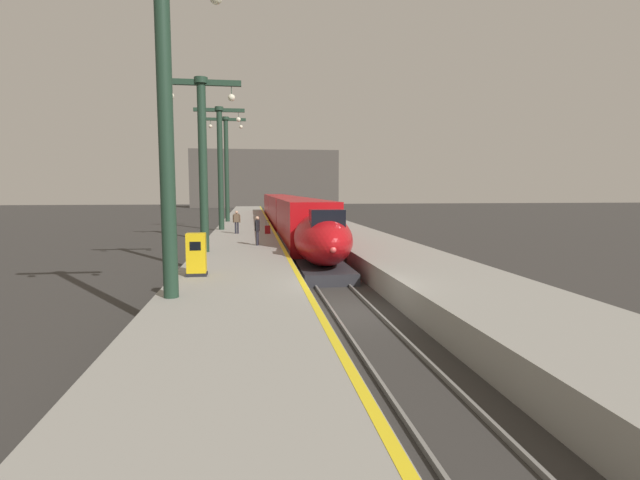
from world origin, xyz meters
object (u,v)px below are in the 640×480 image
station_column_near (165,101)px  passenger_near_edge (237,220)px  passenger_mid_platform (257,228)px  rolling_suitcase (268,230)px  highspeed_train_main (287,213)px  station_column_mid (203,148)px  station_column_far (220,157)px  station_column_distant (226,160)px  ticket_machine_yellow (196,256)px

station_column_near → passenger_near_edge: 21.65m
passenger_near_edge → passenger_mid_platform: same height
rolling_suitcase → highspeed_train_main: bearing=79.5°
station_column_near → rolling_suitcase: bearing=80.2°
station_column_mid → station_column_far: station_column_far is taller
station_column_mid → passenger_near_edge: size_ratio=5.22×
station_column_mid → passenger_near_edge: (1.33, 10.35, -4.34)m
station_column_near → passenger_near_edge: (1.33, 21.07, -4.76)m
station_column_mid → station_column_near: bearing=-90.0°
station_column_mid → station_column_distant: size_ratio=0.84×
highspeed_train_main → passenger_near_edge: highspeed_train_main is taller
station_column_distant → rolling_suitcase: (3.58, -14.46, -5.91)m
passenger_near_edge → passenger_mid_platform: bearing=-79.7°
station_column_mid → passenger_mid_platform: station_column_mid is taller
station_column_distant → passenger_near_edge: 15.05m
passenger_near_edge → station_column_near: bearing=-93.6°
highspeed_train_main → rolling_suitcase: 12.73m
station_column_mid → passenger_mid_platform: size_ratio=5.22×
station_column_far → station_column_distant: bearing=90.0°
passenger_near_edge → ticket_machine_yellow: 17.46m
rolling_suitcase → passenger_near_edge: bearing=169.7°
station_column_mid → ticket_machine_yellow: bearing=-87.2°
station_column_near → passenger_mid_platform: size_ratio=5.68×
highspeed_train_main → rolling_suitcase: (-2.32, -12.50, -0.60)m
highspeed_train_main → ticket_machine_yellow: size_ratio=35.28×
highspeed_train_main → station_column_far: size_ratio=5.78×
rolling_suitcase → ticket_machine_yellow: size_ratio=0.61×
highspeed_train_main → station_column_near: 34.03m
station_column_distant → ticket_machine_yellow: (0.35, -31.49, -5.47)m
highspeed_train_main → passenger_mid_platform: size_ratio=33.40×
station_column_near → rolling_suitcase: size_ratio=9.78×
station_column_near → station_column_mid: station_column_near is taller
ticket_machine_yellow → station_column_distant: bearing=90.6°
highspeed_train_main → rolling_suitcase: highspeed_train_main is taller
station_column_far → ticket_machine_yellow: station_column_far is taller
passenger_mid_platform → rolling_suitcase: bearing=83.6°
station_column_distant → ticket_machine_yellow: bearing=-89.4°
passenger_mid_platform → ticket_machine_yellow: 9.95m
station_column_near → ticket_machine_yellow: bearing=84.5°
passenger_near_edge → passenger_mid_platform: (1.41, -7.78, 0.00)m
station_column_near → station_column_mid: bearing=90.0°
station_column_far → station_column_near: bearing=-90.0°
station_column_far → passenger_mid_platform: size_ratio=5.78×
highspeed_train_main → station_column_far: 11.26m
passenger_mid_platform → station_column_near: bearing=-101.7°
station_column_distant → passenger_near_edge: bearing=-84.6°
highspeed_train_main → passenger_near_edge: size_ratio=33.40×
highspeed_train_main → station_column_distant: bearing=161.6°
station_column_distant → ticket_machine_yellow: size_ratio=6.56×
highspeed_train_main → station_column_far: (-5.90, -8.23, 4.92)m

